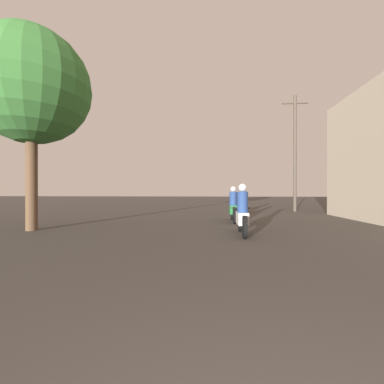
{
  "coord_description": "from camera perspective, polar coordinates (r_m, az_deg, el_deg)",
  "views": [
    {
      "loc": [
        -0.46,
        -0.36,
        1.31
      ],
      "look_at": [
        -1.99,
        17.57,
        1.24
      ],
      "focal_mm": 24.0,
      "sensor_mm": 36.0,
      "label": 1
    }
  ],
  "objects": [
    {
      "name": "motorcycle_white",
      "position": [
        7.85,
        11.11,
        -4.89
      ],
      "size": [
        0.6,
        1.89,
        1.53
      ],
      "rotation": [
        0.0,
        0.0,
        0.11
      ],
      "color": "black",
      "rests_on": "ground_plane"
    },
    {
      "name": "motorcycle_green",
      "position": [
        11.13,
        9.12,
        -3.4
      ],
      "size": [
        0.6,
        2.09,
        1.51
      ],
      "rotation": [
        0.0,
        0.0,
        -0.09
      ],
      "color": "black",
      "rests_on": "ground_plane"
    },
    {
      "name": "motorcycle_silver",
      "position": [
        16.56,
        11.33,
        -2.21
      ],
      "size": [
        0.6,
        1.83,
        1.53
      ],
      "rotation": [
        0.0,
        0.0,
        -0.15
      ],
      "color": "black",
      "rests_on": "ground_plane"
    },
    {
      "name": "utility_pole_far",
      "position": [
        17.83,
        21.92,
        8.48
      ],
      "size": [
        1.6,
        0.2,
        7.42
      ],
      "color": "#4C4238",
      "rests_on": "ground_plane"
    },
    {
      "name": "street_tree",
      "position": [
        10.62,
        -32.11,
        19.13
      ],
      "size": [
        3.78,
        3.78,
        6.67
      ],
      "color": "brown",
      "rests_on": "ground_plane"
    }
  ]
}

